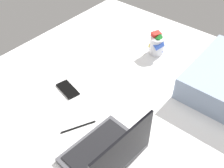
% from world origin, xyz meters
% --- Properties ---
extents(bed_mattress, '(1.80, 1.40, 0.18)m').
position_xyz_m(bed_mattress, '(0.00, 0.00, 0.09)').
color(bed_mattress, white).
rests_on(bed_mattress, ground).
extents(laptop, '(0.35, 0.26, 0.23)m').
position_xyz_m(laptop, '(0.28, 0.27, 0.22)').
color(laptop, '#4C4C51').
rests_on(laptop, bed_mattress).
extents(snack_cup, '(0.11, 0.10, 0.14)m').
position_xyz_m(snack_cup, '(-0.48, 0.02, 0.24)').
color(snack_cup, silver).
rests_on(snack_cup, bed_mattress).
extents(cell_phone, '(0.10, 0.15, 0.01)m').
position_xyz_m(cell_phone, '(0.10, -0.16, 0.18)').
color(cell_phone, black).
rests_on(cell_phone, bed_mattress).
extents(charger_cable, '(0.15, 0.08, 0.01)m').
position_xyz_m(charger_cable, '(0.25, 0.06, 0.18)').
color(charger_cable, black).
rests_on(charger_cable, bed_mattress).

